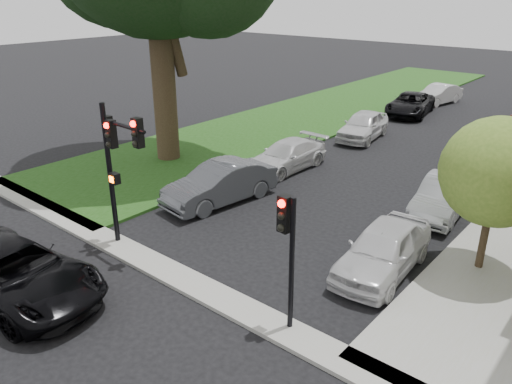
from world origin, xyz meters
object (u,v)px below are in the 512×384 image
Objects in this scene: small_tree_a at (497,172)px; car_parked_5 at (220,184)px; traffic_signal_main at (115,152)px; car_parked_9 at (438,94)px; car_parked_2 at (497,154)px; car_parked_7 at (363,125)px; car_cross_near at (14,273)px; car_parked_0 at (383,249)px; car_parked_8 at (410,104)px; car_parked_1 at (443,197)px; traffic_signal_secondary at (288,239)px; car_parked_6 at (287,156)px.

small_tree_a is 10.11m from car_parked_5.
traffic_signal_main is 28.58m from car_parked_9.
car_parked_5 is (-7.30, -11.54, 0.12)m from car_parked_2.
car_parked_5 is 11.88m from car_parked_7.
car_parked_0 is (7.20, 7.83, -0.02)m from car_cross_near.
car_parked_5 reaches higher than car_cross_near.
car_parked_2 is at bearing -55.06° from car_parked_8.
car_cross_near is (0.17, -3.78, -2.54)m from traffic_signal_main.
car_parked_1 is 20.53m from car_parked_9.
car_parked_8 is at bearing 98.95° from car_parked_5.
car_parked_5 is (-9.73, -1.33, -2.39)m from small_tree_a.
car_parked_1 is at bearing 52.55° from traffic_signal_main.
car_parked_7 is at bearing 90.61° from traffic_signal_main.
car_parked_2 is 7.37m from car_parked_7.
car_parked_2 is at bearing 88.49° from traffic_signal_secondary.
small_tree_a is 20.66m from car_parked_8.
small_tree_a is 0.98× the size of car_parked_5.
car_parked_5 is at bearing -98.56° from car_parked_7.
car_parked_2 is at bearing 103.42° from small_tree_a.
car_parked_2 is at bearing 66.20° from traffic_signal_main.
traffic_signal_main is 16.82m from car_parked_7.
car_parked_6 is (-0.30, 4.88, -0.13)m from car_parked_5.
car_parked_2 is 10.11m from car_parked_6.
car_cross_near is 10.64m from car_parked_0.
car_parked_7 is at bearing 90.22° from car_parked_6.
car_parked_0 is 1.04× the size of car_parked_9.
car_parked_0 is at bearing -67.92° from car_parked_7.
traffic_signal_main is 18.00m from car_parked_2.
small_tree_a is at bearing -70.90° from car_parked_8.
car_cross_near is 1.17× the size of car_parked_5.
car_cross_near reaches higher than car_parked_2.
car_parked_1 is at bearing 126.39° from small_tree_a.
small_tree_a reaches higher than car_parked_8.
car_parked_8 is (-7.94, 19.83, -0.03)m from car_parked_0.
car_parked_7 is (-7.36, 0.34, 0.10)m from car_parked_2.
car_parked_9 is at bearing 90.81° from traffic_signal_main.
car_parked_5 reaches higher than car_parked_9.
car_parked_7 reaches higher than car_parked_0.
car_parked_0 is 12.25m from car_parked_2.
car_cross_near reaches higher than car_parked_6.
traffic_signal_main is at bearing -78.68° from car_parked_9.
car_parked_7 reaches higher than car_parked_2.
car_cross_near is at bearing -119.23° from car_parked_2.
car_parked_5 is at bearing 170.51° from car_parked_0.
car_cross_near is 8.53m from car_parked_5.
car_cross_near is (-9.45, -9.86, -2.41)m from small_tree_a.
car_cross_near is 13.42m from car_parked_6.
car_cross_near reaches higher than car_parked_9.
car_parked_5 reaches higher than car_parked_1.
traffic_signal_secondary is at bearing -76.29° from car_parked_7.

